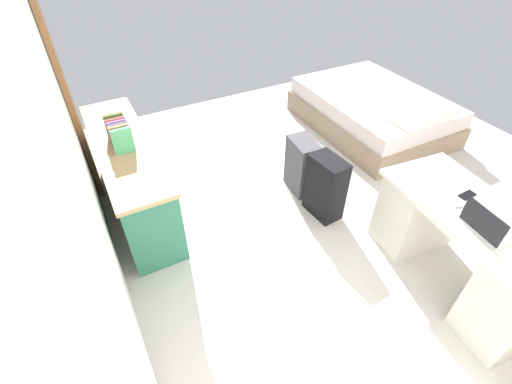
{
  "coord_description": "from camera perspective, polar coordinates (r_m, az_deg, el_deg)",
  "views": [
    {
      "loc": [
        -2.07,
        2.11,
        2.52
      ],
      "look_at": [
        -0.08,
        1.05,
        0.6
      ],
      "focal_mm": 25.62,
      "sensor_mm": 36.0,
      "label": 1
    }
  ],
  "objects": [
    {
      "name": "desk",
      "position": [
        3.23,
        29.59,
        -7.71
      ],
      "size": [
        1.5,
        0.81,
        0.73
      ],
      "color": "silver",
      "rests_on": "ground_plane"
    },
    {
      "name": "book_row",
      "position": [
        3.4,
        -20.59,
        8.62
      ],
      "size": [
        0.36,
        0.17,
        0.23
      ],
      "color": "#53BC7D",
      "rests_on": "credenza"
    },
    {
      "name": "door_wooden",
      "position": [
        4.02,
        -27.6,
        14.08
      ],
      "size": [
        0.88,
        0.05,
        2.04
      ],
      "primitive_type": "cube",
      "color": "#936038",
      "rests_on": "ground_plane"
    },
    {
      "name": "cell_phone_by_mouse",
      "position": [
        3.15,
        30.1,
        -0.41
      ],
      "size": [
        0.07,
        0.14,
        0.01
      ],
      "primitive_type": "cube",
      "rotation": [
        0.0,
        0.0,
        0.03
      ],
      "color": "black",
      "rests_on": "desk"
    },
    {
      "name": "laptop",
      "position": [
        2.87,
        32.33,
        -4.49
      ],
      "size": [
        0.33,
        0.25,
        0.21
      ],
      "color": "#B7B7BC",
      "rests_on": "desk"
    },
    {
      "name": "suitcase_spare_grey",
      "position": [
        3.79,
        7.2,
        4.09
      ],
      "size": [
        0.38,
        0.25,
        0.58
      ],
      "primitive_type": "cube",
      "rotation": [
        0.0,
        0.0,
        -0.08
      ],
      "color": "#4C4C51",
      "rests_on": "ground_plane"
    },
    {
      "name": "credenza",
      "position": [
        3.66,
        -18.85,
        2.25
      ],
      "size": [
        1.8,
        0.48,
        0.76
      ],
      "color": "#2D7056",
      "rests_on": "ground_plane"
    },
    {
      "name": "suitcase_black",
      "position": [
        3.51,
        10.79,
        0.72
      ],
      "size": [
        0.38,
        0.25,
        0.63
      ],
      "primitive_type": "cube",
      "rotation": [
        0.0,
        0.0,
        0.08
      ],
      "color": "black",
      "rests_on": "ground_plane"
    },
    {
      "name": "ground_plane",
      "position": [
        3.88,
        13.37,
        -1.38
      ],
      "size": [
        5.51,
        5.51,
        0.0
      ],
      "primitive_type": "plane",
      "color": "beige"
    },
    {
      "name": "wall_back",
      "position": [
        2.4,
        -27.39,
        5.24
      ],
      "size": [
        4.43,
        0.1,
        2.62
      ],
      "primitive_type": "cube",
      "color": "silver",
      "rests_on": "ground_plane"
    },
    {
      "name": "computer_mouse",
      "position": [
        3.02,
        29.19,
        -1.6
      ],
      "size": [
        0.07,
        0.11,
        0.03
      ],
      "primitive_type": "ellipsoid",
      "rotation": [
        0.0,
        0.0,
        -0.11
      ],
      "color": "white",
      "rests_on": "desk"
    },
    {
      "name": "figurine_small",
      "position": [
        3.8,
        -21.72,
        10.83
      ],
      "size": [
        0.08,
        0.08,
        0.11
      ],
      "primitive_type": "cone",
      "color": "gold",
      "rests_on": "credenza"
    },
    {
      "name": "bed",
      "position": [
        5.09,
        17.76,
        11.91
      ],
      "size": [
        1.91,
        1.42,
        0.58
      ],
      "color": "gray",
      "rests_on": "ground_plane"
    }
  ]
}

